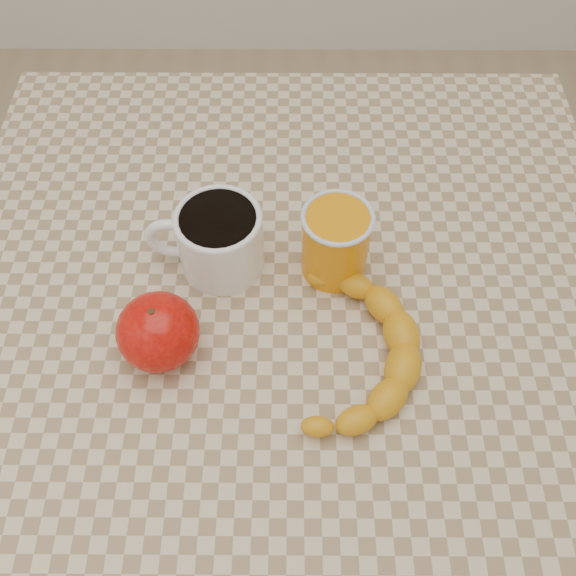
{
  "coord_description": "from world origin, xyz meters",
  "views": [
    {
      "loc": [
        0.0,
        -0.4,
        1.36
      ],
      "look_at": [
        0.0,
        0.0,
        0.77
      ],
      "focal_mm": 40.0,
      "sensor_mm": 36.0,
      "label": 1
    }
  ],
  "objects_px": {
    "orange_juice_glass": "(336,242)",
    "apple": "(158,332)",
    "banana": "(354,351)",
    "coffee_mug": "(218,238)",
    "table": "(288,335)"
  },
  "relations": [
    {
      "from": "table",
      "to": "banana",
      "type": "relative_size",
      "value": 2.97
    },
    {
      "from": "coffee_mug",
      "to": "banana",
      "type": "xyz_separation_m",
      "value": [
        0.15,
        -0.13,
        -0.03
      ]
    },
    {
      "from": "orange_juice_glass",
      "to": "apple",
      "type": "xyz_separation_m",
      "value": [
        -0.19,
        -0.11,
        -0.01
      ]
    },
    {
      "from": "orange_juice_glass",
      "to": "apple",
      "type": "height_order",
      "value": "orange_juice_glass"
    },
    {
      "from": "orange_juice_glass",
      "to": "banana",
      "type": "xyz_separation_m",
      "value": [
        0.02,
        -0.12,
        -0.03
      ]
    },
    {
      "from": "orange_juice_glass",
      "to": "banana",
      "type": "bearing_deg",
      "value": -82.04
    },
    {
      "from": "orange_juice_glass",
      "to": "table",
      "type": "bearing_deg",
      "value": -140.68
    },
    {
      "from": "table",
      "to": "apple",
      "type": "xyz_separation_m",
      "value": [
        -0.13,
        -0.07,
        0.13
      ]
    },
    {
      "from": "table",
      "to": "banana",
      "type": "xyz_separation_m",
      "value": [
        0.07,
        -0.08,
        0.1
      ]
    },
    {
      "from": "table",
      "to": "orange_juice_glass",
      "type": "relative_size",
      "value": 8.54
    },
    {
      "from": "coffee_mug",
      "to": "apple",
      "type": "bearing_deg",
      "value": -114.56
    },
    {
      "from": "table",
      "to": "banana",
      "type": "height_order",
      "value": "banana"
    },
    {
      "from": "coffee_mug",
      "to": "orange_juice_glass",
      "type": "bearing_deg",
      "value": -3.01
    },
    {
      "from": "coffee_mug",
      "to": "apple",
      "type": "relative_size",
      "value": 1.31
    },
    {
      "from": "apple",
      "to": "table",
      "type": "bearing_deg",
      "value": 27.07
    }
  ]
}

